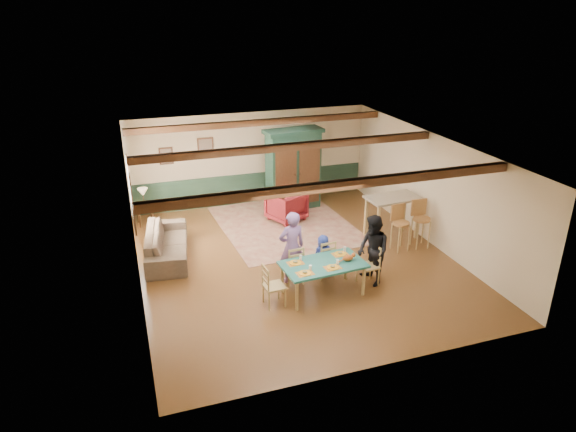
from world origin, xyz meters
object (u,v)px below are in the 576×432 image
object	(u,v)px
person_woman	(373,251)
table_lamp	(143,197)
cat	(348,257)
bar_stool_right	(421,224)
dining_chair_end_left	(274,285)
dining_chair_end_right	(368,265)
person_man	(292,247)
bar_stool_left	(401,228)
armchair	(286,206)
person_child	(323,255)
counter_table	(391,217)
dining_chair_far_left	(293,264)
dining_table	(323,279)
dining_chair_far_right	(324,258)
end_table	(145,215)
armoire	(293,170)
sofa	(167,243)

from	to	relation	value
person_woman	table_lamp	bearing A→B (deg)	-142.17
table_lamp	cat	bearing A→B (deg)	-53.07
bar_stool_right	dining_chair_end_left	bearing A→B (deg)	-158.70
dining_chair_end_right	bar_stool_right	distance (m)	2.37
person_man	person_woman	xyz separation A→B (m)	(1.58, -0.62, -0.03)
dining_chair_end_right	bar_stool_left	bearing A→B (deg)	125.31
cat	armchair	xyz separation A→B (m)	(-0.00, 3.98, -0.37)
person_child	counter_table	world-z (taller)	counter_table
person_child	bar_stool_right	distance (m)	2.83
dining_chair_end_left	table_lamp	world-z (taller)	table_lamp
dining_chair_far_left	cat	xyz separation A→B (m)	(0.94, -0.69, 0.34)
dining_chair_end_left	bar_stool_left	distance (m)	3.85
person_child	dining_table	bearing A→B (deg)	63.43
dining_chair_far_right	person_woman	xyz separation A→B (m)	(0.84, -0.60, 0.32)
dining_chair_far_right	table_lamp	distance (m)	5.45
dining_chair_end_left	end_table	distance (m)	5.38
dining_chair_end_right	armoire	distance (m)	4.71
armoire	sofa	world-z (taller)	armoire
person_child	cat	bearing A→B (deg)	99.46
dining_chair_far_left	bar_stool_left	distance (m)	3.03
table_lamp	armoire	bearing A→B (deg)	-1.74
dining_table	dining_chair_end_right	size ratio (longest dim) A/B	1.89
dining_chair_end_right	armoire	xyz separation A→B (m)	(-0.07, 4.65, 0.72)
table_lamp	dining_chair_end_left	bearing A→B (deg)	-66.83
sofa	armoire	bearing A→B (deg)	-54.47
person_man	cat	bearing A→B (deg)	136.55
counter_table	bar_stool_left	xyz separation A→B (m)	(-0.15, -0.72, 0.02)
end_table	bar_stool_right	size ratio (longest dim) A/B	0.45
cat	armoire	bearing A→B (deg)	79.89
dining_table	end_table	distance (m)	5.81
cat	counter_table	size ratio (longest dim) A/B	0.25
armoire	cat	bearing A→B (deg)	-101.55
sofa	cat	bearing A→B (deg)	-121.93
table_lamp	counter_table	xyz separation A→B (m)	(5.86, -2.83, -0.23)
armchair	counter_table	distance (m)	2.89
person_man	sofa	xyz separation A→B (m)	(-2.40, 2.00, -0.46)
armoire	end_table	world-z (taller)	armoire
dining_chair_far_left	bar_stool_right	distance (m)	3.58
dining_chair_far_left	person_man	bearing A→B (deg)	-90.00
person_woman	bar_stool_right	world-z (taller)	person_woman
person_child	bar_stool_left	world-z (taller)	bar_stool_left
person_woman	counter_table	xyz separation A→B (m)	(1.53, 1.94, -0.22)
dining_chair_far_right	bar_stool_left	size ratio (longest dim) A/B	0.78
dining_chair_far_right	person_man	world-z (taller)	person_man
dining_chair_end_right	armchair	distance (m)	3.89
cat	sofa	xyz separation A→B (m)	(-3.34, 2.76, -0.44)
counter_table	bar_stool_right	distance (m)	0.82
person_man	sofa	distance (m)	3.16
dining_chair_end_left	end_table	bearing A→B (deg)	18.75
dining_chair_far_left	cat	size ratio (longest dim) A/B	2.64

